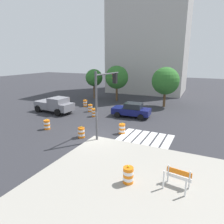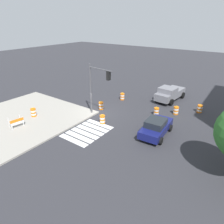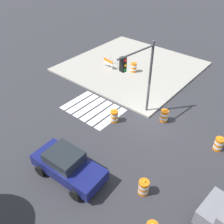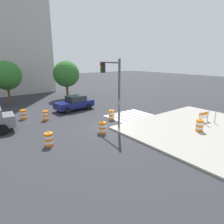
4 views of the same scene
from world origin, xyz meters
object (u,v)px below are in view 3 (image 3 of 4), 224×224
Objects in this scene: sports_car at (68,165)px; traffic_barrel_far_curb at (164,116)px; traffic_barrel_on_sidewalk at (134,67)px; traffic_barrel_near_corner at (144,187)px; traffic_barrel_lane_center at (219,144)px; construction_barricade at (109,62)px; traffic_light_pole at (140,71)px; traffic_barrel_median_near at (114,116)px.

traffic_barrel_far_curb is at bearing -101.87° from sports_car.
traffic_barrel_near_corner is at bearing 128.17° from traffic_barrel_on_sidewalk.
traffic_barrel_lane_center is at bearing -107.66° from traffic_barrel_near_corner.
traffic_barrel_near_corner is (-3.95, -1.75, -0.36)m from sports_car.
traffic_barrel_far_curb is at bearing 155.90° from construction_barricade.
traffic_barrel_lane_center is 0.76× the size of construction_barricade.
sports_car is 13.17m from traffic_barrel_on_sidewalk.
traffic_light_pole reaches higher than traffic_barrel_far_curb.
sports_car is at bearing 90.62° from traffic_light_pole.
sports_car is 9.46m from traffic_barrel_lane_center.
sports_car is 4.33× the size of traffic_barrel_on_sidewalk.
traffic_barrel_median_near is at bearing 52.69° from traffic_light_pole.
traffic_barrel_lane_center is at bearing 175.37° from traffic_barrel_far_curb.
construction_barricade is (6.85, -11.62, -0.09)m from sports_car.
traffic_barrel_median_near is 0.19× the size of traffic_light_pole.
traffic_barrel_on_sidewalk is (6.07, -4.58, 0.15)m from traffic_barrel_far_curb.
traffic_barrel_median_near is 1.00× the size of traffic_barrel_far_curb.
traffic_barrel_median_near is at bearing 16.62° from traffic_barrel_lane_center.
sports_car reaches higher than traffic_barrel_median_near.
sports_car is at bearing 78.13° from traffic_barrel_far_curb.
traffic_light_pole is at bearing -51.41° from traffic_barrel_near_corner.
sports_car reaches higher than traffic_barrel_far_curb.
traffic_barrel_median_near and traffic_barrel_lane_center have the same top height.
construction_barricade is at bearing -59.48° from sports_car.
traffic_barrel_far_curb is 9.31m from construction_barricade.
traffic_barrel_near_corner is at bearing 128.59° from traffic_light_pole.
traffic_barrel_on_sidewalk reaches higher than traffic_barrel_near_corner.
traffic_barrel_median_near is (5.06, -3.69, 0.00)m from traffic_barrel_near_corner.
traffic_barrel_near_corner is 0.76× the size of construction_barricade.
traffic_barrel_on_sidewalk is at bearing -25.73° from traffic_barrel_lane_center.
traffic_barrel_median_near is 1.00× the size of traffic_barrel_on_sidewalk.
traffic_barrel_near_corner is 1.00× the size of traffic_barrel_far_curb.
traffic_barrel_lane_center is 6.83m from traffic_light_pole.
traffic_barrel_median_near is at bearing 132.85° from construction_barricade.
traffic_barrel_near_corner is 1.00× the size of traffic_barrel_on_sidewalk.
traffic_light_pole reaches higher than traffic_barrel_median_near.
construction_barricade is 0.24× the size of traffic_light_pole.
construction_barricade is at bearing -47.15° from traffic_barrel_median_near.
traffic_light_pole is at bearing -127.31° from traffic_barrel_median_near.
sports_car is at bearing 120.52° from construction_barricade.
traffic_barrel_near_corner is 7.32m from traffic_light_pole.
sports_car reaches higher than construction_barricade.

